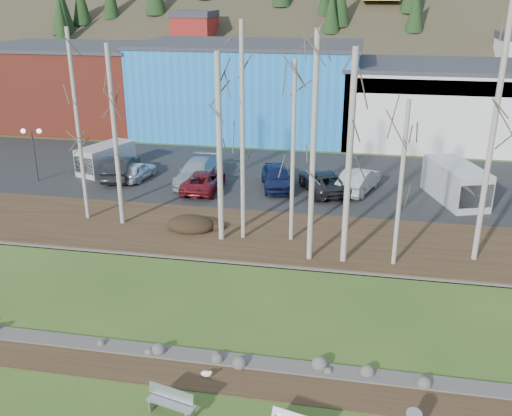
% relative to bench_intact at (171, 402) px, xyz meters
% --- Properties ---
extents(dirt_strip, '(80.00, 1.80, 0.03)m').
position_rel_bench_intact_xyz_m(dirt_strip, '(0.85, 2.02, -0.40)').
color(dirt_strip, '#382616').
rests_on(dirt_strip, ground).
extents(near_bank_rocks, '(80.00, 0.80, 0.50)m').
position_rel_bench_intact_xyz_m(near_bank_rocks, '(0.85, 3.02, -0.42)').
color(near_bank_rocks, '#47423D').
rests_on(near_bank_rocks, ground).
extents(river, '(80.00, 8.00, 0.90)m').
position_rel_bench_intact_xyz_m(river, '(0.85, 7.12, -0.42)').
color(river, black).
rests_on(river, ground).
extents(far_bank_rocks, '(80.00, 0.80, 0.46)m').
position_rel_bench_intact_xyz_m(far_bank_rocks, '(0.85, 11.22, -0.42)').
color(far_bank_rocks, '#47423D').
rests_on(far_bank_rocks, ground).
extents(far_bank, '(80.00, 7.00, 0.15)m').
position_rel_bench_intact_xyz_m(far_bank, '(0.85, 14.42, -0.34)').
color(far_bank, '#382616').
rests_on(far_bank, ground).
extents(parking_lot, '(80.00, 14.00, 0.14)m').
position_rel_bench_intact_xyz_m(parking_lot, '(0.85, 24.92, -0.35)').
color(parking_lot, black).
rests_on(parking_lot, ground).
extents(building_brick, '(16.32, 12.24, 7.80)m').
position_rel_bench_intact_xyz_m(building_brick, '(-23.15, 38.92, 3.49)').
color(building_brick, maroon).
rests_on(building_brick, ground).
extents(building_blue, '(20.40, 12.24, 8.30)m').
position_rel_bench_intact_xyz_m(building_blue, '(-5.15, 38.92, 3.74)').
color(building_blue, '#196CB6').
rests_on(building_blue, ground).
extents(building_white, '(18.36, 12.24, 6.80)m').
position_rel_bench_intact_xyz_m(building_white, '(12.85, 38.90, 3.00)').
color(building_white, silver).
rests_on(building_white, ground).
extents(bench_intact, '(1.73, 0.88, 0.83)m').
position_rel_bench_intact_xyz_m(bench_intact, '(0.00, 0.00, 0.00)').
color(bench_intact, '#A2A4A7').
rests_on(bench_intact, ground).
extents(seagull, '(0.46, 0.21, 0.33)m').
position_rel_bench_intact_xyz_m(seagull, '(0.65, 1.91, -0.23)').
color(seagull, gold).
rests_on(seagull, ground).
extents(dirt_mound, '(2.76, 1.95, 0.54)m').
position_rel_bench_intact_xyz_m(dirt_mound, '(-3.70, 14.45, 0.00)').
color(dirt_mound, black).
rests_on(dirt_mound, far_bank).
extents(birch_0, '(0.26, 0.26, 10.08)m').
position_rel_bench_intact_xyz_m(birch_0, '(-7.86, 14.54, 4.78)').
color(birch_0, '#AEA99C').
rests_on(birch_0, far_bank).
extents(birch_1, '(0.22, 0.22, 10.84)m').
position_rel_bench_intact_xyz_m(birch_1, '(-10.20, 14.91, 5.15)').
color(birch_1, '#AEA99C').
rests_on(birch_1, far_bank).
extents(birch_2, '(0.23, 0.23, 11.36)m').
position_rel_bench_intact_xyz_m(birch_2, '(-0.54, 13.82, 5.41)').
color(birch_2, '#AEA99C').
rests_on(birch_2, far_bank).
extents(birch_3, '(0.30, 0.30, 9.90)m').
position_rel_bench_intact_xyz_m(birch_3, '(-1.66, 13.41, 4.68)').
color(birch_3, '#AEA99C').
rests_on(birch_3, far_bank).
extents(birch_4, '(0.22, 0.22, 9.56)m').
position_rel_bench_intact_xyz_m(birch_4, '(2.06, 14.04, 4.51)').
color(birch_4, '#AEA99C').
rests_on(birch_4, far_bank).
extents(birch_5, '(0.21, 0.21, 8.11)m').
position_rel_bench_intact_xyz_m(birch_5, '(7.43, 12.06, 3.79)').
color(birch_5, '#AEA99C').
rests_on(birch_5, far_bank).
extents(birch_6, '(0.26, 0.26, 11.12)m').
position_rel_bench_intact_xyz_m(birch_6, '(3.27, 11.87, 5.29)').
color(birch_6, '#AEA99C').
rests_on(birch_6, far_bank).
extents(birch_7, '(0.29, 0.29, 10.36)m').
position_rel_bench_intact_xyz_m(birch_7, '(4.96, 11.94, 4.91)').
color(birch_7, '#AEA99C').
rests_on(birch_7, far_bank).
extents(birch_8, '(0.27, 0.27, 13.08)m').
position_rel_bench_intact_xyz_m(birch_8, '(11.44, 13.35, 6.27)').
color(birch_8, '#AEA99C').
rests_on(birch_8, far_bank).
extents(street_lamp, '(1.43, 0.50, 3.76)m').
position_rel_bench_intact_xyz_m(street_lamp, '(-16.87, 20.76, 2.68)').
color(street_lamp, '#262628').
rests_on(street_lamp, parking_lot).
extents(car_0, '(1.97, 3.90, 1.27)m').
position_rel_bench_intact_xyz_m(car_0, '(-10.07, 22.41, 0.36)').
color(car_0, white).
rests_on(car_0, parking_lot).
extents(car_1, '(2.43, 5.09, 1.61)m').
position_rel_bench_intact_xyz_m(car_1, '(-11.27, 22.43, 0.53)').
color(car_1, black).
rests_on(car_1, parking_lot).
extents(car_2, '(2.26, 4.82, 1.33)m').
position_rel_bench_intact_xyz_m(car_2, '(-4.78, 21.00, 0.39)').
color(car_2, maroon).
rests_on(car_2, parking_lot).
extents(car_3, '(2.26, 5.48, 1.59)m').
position_rel_bench_intact_xyz_m(car_3, '(-5.65, 22.46, 0.52)').
color(car_3, '#A7ADB0').
rests_on(car_3, parking_lot).
extents(car_4, '(2.96, 4.97, 1.59)m').
position_rel_bench_intact_xyz_m(car_4, '(-0.02, 22.32, 0.52)').
color(car_4, '#151D46').
rests_on(car_4, parking_lot).
extents(car_5, '(3.03, 5.08, 1.58)m').
position_rel_bench_intact_xyz_m(car_5, '(5.47, 22.67, 0.51)').
color(car_5, silver).
rests_on(car_5, parking_lot).
extents(car_6, '(4.15, 5.68, 1.44)m').
position_rel_bench_intact_xyz_m(car_6, '(3.19, 22.15, 0.44)').
color(car_6, '#272729').
rests_on(car_6, parking_lot).
extents(van_white, '(3.83, 5.78, 2.34)m').
position_rel_bench_intact_xyz_m(van_white, '(11.64, 21.92, 0.89)').
color(van_white, silver).
rests_on(van_white, parking_lot).
extents(van_grey, '(3.22, 4.85, 1.96)m').
position_rel_bench_intact_xyz_m(van_grey, '(-13.15, 23.73, 0.70)').
color(van_grey, silver).
rests_on(van_grey, parking_lot).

